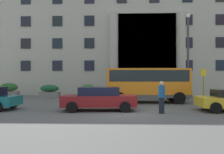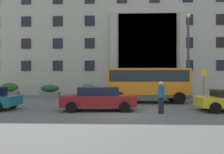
{
  "view_description": "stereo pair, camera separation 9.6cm",
  "coord_description": "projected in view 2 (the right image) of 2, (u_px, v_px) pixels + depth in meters",
  "views": [
    {
      "loc": [
        -0.02,
        -13.42,
        1.93
      ],
      "look_at": [
        -0.8,
        6.18,
        2.03
      ],
      "focal_mm": 38.18,
      "sensor_mm": 36.0,
      "label": 1
    },
    {
      "loc": [
        0.08,
        -13.42,
        1.93
      ],
      "look_at": [
        -0.8,
        6.18,
        2.03
      ],
      "focal_mm": 38.18,
      "sensor_mm": 36.0,
      "label": 2
    }
  ],
  "objects": [
    {
      "name": "motorcycle_near_kerb",
      "position": [
        220.0,
        99.0,
        16.53
      ],
      "size": [
        1.93,
        0.78,
        0.89
      ],
      "rotation": [
        0.0,
        0.0,
        0.29
      ],
      "color": "black",
      "rests_on": "ground_plane"
    },
    {
      "name": "white_taxi_kerbside",
      "position": [
        98.0,
        98.0,
        14.19
      ],
      "size": [
        4.5,
        2.2,
        1.41
      ],
      "rotation": [
        0.0,
        0.0,
        0.07
      ],
      "color": "maroon",
      "rests_on": "ground_plane"
    },
    {
      "name": "office_building_facade",
      "position": [
        122.0,
        35.0,
        30.89
      ],
      "size": [
        36.1,
        9.73,
        15.17
      ],
      "color": "#ACAB99",
      "rests_on": "ground_plane"
    },
    {
      "name": "hedge_planter_east",
      "position": [
        50.0,
        91.0,
        23.89
      ],
      "size": [
        1.97,
        0.9,
        1.26
      ],
      "color": "slate",
      "rests_on": "ground_plane"
    },
    {
      "name": "lamppost_plaza_centre",
      "position": [
        188.0,
        50.0,
        21.44
      ],
      "size": [
        0.4,
        0.4,
        7.77
      ],
      "color": "#39393C",
      "rests_on": "ground_plane"
    },
    {
      "name": "hedge_planter_far_west",
      "position": [
        142.0,
        90.0,
        24.19
      ],
      "size": [
        2.14,
        0.92,
        1.5
      ],
      "color": "gray",
      "rests_on": "ground_plane"
    },
    {
      "name": "bus_stop_sign",
      "position": [
        204.0,
        81.0,
        20.31
      ],
      "size": [
        0.44,
        0.08,
        2.71
      ],
      "color": "#959912",
      "rests_on": "ground_plane"
    },
    {
      "name": "hedge_planter_entrance_left",
      "position": [
        88.0,
        91.0,
        23.79
      ],
      "size": [
        1.48,
        0.73,
        1.32
      ],
      "color": "#65655B",
      "rests_on": "ground_plane"
    },
    {
      "name": "ground_plane",
      "position": [
        121.0,
        114.0,
        13.4
      ],
      "size": [
        80.0,
        64.0,
        0.12
      ],
      "primitive_type": "cube",
      "color": "#585855"
    },
    {
      "name": "hedge_planter_entrance_right",
      "position": [
        9.0,
        90.0,
        24.21
      ],
      "size": [
        1.99,
        0.76,
        1.44
      ],
      "color": "slate",
      "rests_on": "ground_plane"
    },
    {
      "name": "orange_minibus",
      "position": [
        147.0,
        82.0,
        18.81
      ],
      "size": [
        6.42,
        2.87,
        2.68
      ],
      "rotation": [
        0.0,
        0.0,
        0.04
      ],
      "color": "orange",
      "rests_on": "ground_plane"
    },
    {
      "name": "pedestrian_woman_with_bag",
      "position": [
        161.0,
        97.0,
        13.04
      ],
      "size": [
        0.36,
        0.36,
        1.76
      ],
      "rotation": [
        0.0,
        0.0,
        1.73
      ],
      "color": "black",
      "rests_on": "ground_plane"
    }
  ]
}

